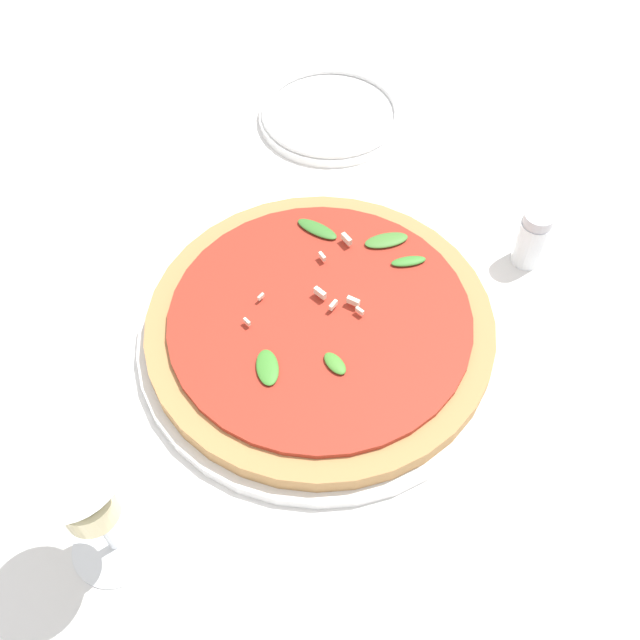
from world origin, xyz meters
TOP-DOWN VIEW (x-y plane):
  - ground_plane at (0.00, 0.00)m, footprint 6.00×6.00m
  - pizza_arugula_main at (0.01, 0.02)m, footprint 0.35×0.35m
  - wine_glass at (0.25, 0.15)m, footprint 0.08×0.08m
  - side_plate_white at (-0.12, -0.28)m, footprint 0.18×0.18m
  - shaker_pepper at (-0.23, 0.01)m, footprint 0.03×0.03m

SIDE VIEW (x-z plane):
  - ground_plane at x=0.00m, z-range 0.00..0.00m
  - side_plate_white at x=-0.12m, z-range 0.00..0.02m
  - pizza_arugula_main at x=0.01m, z-range -0.01..0.04m
  - shaker_pepper at x=-0.23m, z-range 0.00..0.07m
  - wine_glass at x=0.25m, z-range 0.03..0.18m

